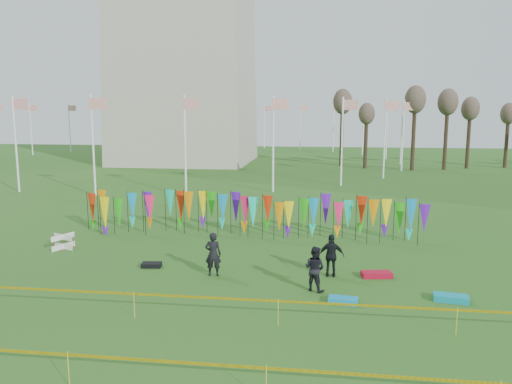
# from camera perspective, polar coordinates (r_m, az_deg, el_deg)

# --- Properties ---
(ground) EXTENTS (160.00, 160.00, 0.00)m
(ground) POSITION_cam_1_polar(r_m,az_deg,el_deg) (19.23, -5.24, -11.16)
(ground) COLOR #245618
(ground) RESTS_ON ground
(flagpole_ring) EXTENTS (57.40, 56.16, 8.00)m
(flagpole_ring) POSITION_cam_1_polar(r_m,az_deg,el_deg) (68.07, -7.84, 6.80)
(flagpole_ring) COLOR white
(flagpole_ring) RESTS_ON ground
(banner_row) EXTENTS (18.64, 0.64, 2.23)m
(banner_row) POSITION_cam_1_polar(r_m,az_deg,el_deg) (26.82, -0.69, -2.29)
(banner_row) COLOR black
(banner_row) RESTS_ON ground
(caution_tape_near) EXTENTS (26.00, 0.02, 0.90)m
(caution_tape_near) POSITION_cam_1_polar(r_m,az_deg,el_deg) (16.47, -8.25, -11.86)
(caution_tape_near) COLOR yellow
(caution_tape_near) RESTS_ON ground
(caution_tape_far) EXTENTS (26.00, 0.02, 0.90)m
(caution_tape_far) POSITION_cam_1_polar(r_m,az_deg,el_deg) (12.88, -13.54, -18.27)
(caution_tape_far) COLOR yellow
(caution_tape_far) RESTS_ON ground
(box_kite) EXTENTS (0.69, 0.69, 0.76)m
(box_kite) POSITION_cam_1_polar(r_m,az_deg,el_deg) (26.28, -21.17, -5.31)
(box_kite) COLOR red
(box_kite) RESTS_ON ground
(person_left) EXTENTS (0.70, 0.54, 1.82)m
(person_left) POSITION_cam_1_polar(r_m,az_deg,el_deg) (20.60, -4.93, -7.09)
(person_left) COLOR black
(person_left) RESTS_ON ground
(person_mid) EXTENTS (0.98, 0.84, 1.72)m
(person_mid) POSITION_cam_1_polar(r_m,az_deg,el_deg) (19.02, 6.72, -8.68)
(person_mid) COLOR black
(person_mid) RESTS_ON ground
(person_right) EXTENTS (1.04, 0.60, 1.76)m
(person_right) POSITION_cam_1_polar(r_m,az_deg,el_deg) (20.65, 8.62, -7.21)
(person_right) COLOR black
(person_right) RESTS_ON ground
(kite_bag_turquoise) EXTENTS (1.07, 0.63, 0.20)m
(kite_bag_turquoise) POSITION_cam_1_polar(r_m,az_deg,el_deg) (18.20, 9.92, -12.11)
(kite_bag_turquoise) COLOR #0E95D5
(kite_bag_turquoise) RESTS_ON ground
(kite_bag_red) EXTENTS (1.28, 0.75, 0.22)m
(kite_bag_red) POSITION_cam_1_polar(r_m,az_deg,el_deg) (21.17, 13.62, -9.14)
(kite_bag_red) COLOR red
(kite_bag_red) RESTS_ON ground
(kite_bag_black) EXTENTS (0.88, 0.57, 0.19)m
(kite_bag_black) POSITION_cam_1_polar(r_m,az_deg,el_deg) (22.33, -11.85, -8.15)
(kite_bag_black) COLOR black
(kite_bag_black) RESTS_ON ground
(kite_bag_teal) EXTENTS (1.26, 0.75, 0.23)m
(kite_bag_teal) POSITION_cam_1_polar(r_m,az_deg,el_deg) (19.41, 21.39, -11.22)
(kite_bag_teal) COLOR #0C96AC
(kite_bag_teal) RESTS_ON ground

